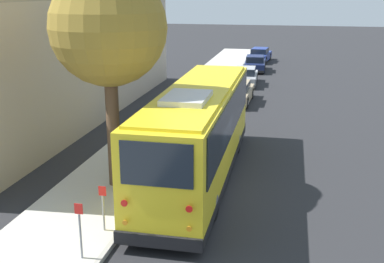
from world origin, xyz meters
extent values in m
plane|color=#28282B|center=(0.00, 0.00, 0.00)|extent=(160.00, 160.00, 0.00)
cube|color=beige|center=(0.00, 3.58, 0.07)|extent=(80.00, 3.29, 0.15)
cube|color=#AAA69D|center=(0.00, 1.86, 0.07)|extent=(80.00, 0.14, 0.15)
cube|color=yellow|center=(1.12, 0.51, 1.82)|extent=(11.10, 2.44, 3.04)
cube|color=black|center=(1.12, 0.51, 0.44)|extent=(11.16, 2.49, 0.28)
cube|color=black|center=(1.12, 0.51, 2.49)|extent=(10.20, 2.52, 1.46)
cube|color=black|center=(6.69, 0.55, 2.49)|extent=(0.05, 2.07, 1.53)
cube|color=black|center=(-4.45, 0.47, 2.60)|extent=(0.04, 1.89, 1.17)
cube|color=black|center=(6.69, 0.55, 3.20)|extent=(0.05, 1.70, 0.22)
cube|color=yellow|center=(1.12, 0.51, 3.38)|extent=(10.42, 2.22, 0.10)
cube|color=silver|center=(-0.86, 0.50, 3.50)|extent=(2.05, 1.35, 0.20)
cube|color=black|center=(6.72, 0.55, 0.48)|extent=(0.12, 2.38, 0.36)
cube|color=black|center=(-4.48, 0.47, 0.48)|extent=(0.12, 2.38, 0.36)
cylinder|color=red|center=(-4.54, 1.32, 1.52)|extent=(0.03, 0.18, 0.18)
cylinder|color=orange|center=(-4.54, 1.32, 0.97)|extent=(0.03, 0.14, 0.14)
cylinder|color=red|center=(-4.53, -0.38, 1.52)|extent=(0.03, 0.18, 0.18)
cylinder|color=orange|center=(-4.53, -0.38, 0.97)|extent=(0.03, 0.14, 0.14)
cube|color=white|center=(6.77, 1.34, 0.65)|extent=(0.04, 0.32, 0.18)
cube|color=white|center=(6.78, -0.24, 0.65)|extent=(0.04, 0.32, 0.18)
cube|color=black|center=(6.31, 1.89, 2.78)|extent=(0.06, 0.10, 0.24)
cylinder|color=black|center=(4.39, 1.56, 0.55)|extent=(1.10, 0.31, 1.09)
cylinder|color=slate|center=(4.39, 1.56, 0.55)|extent=(0.49, 0.32, 0.49)
cylinder|color=black|center=(4.41, -0.49, 0.55)|extent=(1.10, 0.31, 1.09)
cylinder|color=slate|center=(4.41, -0.49, 0.55)|extent=(0.49, 0.32, 0.49)
cylinder|color=black|center=(-2.00, 1.51, 0.55)|extent=(1.10, 0.31, 1.09)
cylinder|color=slate|center=(-2.00, 1.51, 0.55)|extent=(0.49, 0.32, 0.49)
cylinder|color=black|center=(-1.98, -0.54, 0.55)|extent=(1.10, 0.31, 1.09)
cylinder|color=slate|center=(-1.98, -0.54, 0.55)|extent=(0.49, 0.32, 0.49)
cube|color=tan|center=(13.84, 0.64, 0.49)|extent=(4.38, 1.79, 0.65)
cube|color=black|center=(13.73, 0.64, 1.05)|extent=(2.09, 1.51, 0.48)
cube|color=tan|center=(13.73, 0.64, 1.29)|extent=(2.00, 1.48, 0.05)
cube|color=black|center=(16.03, 0.60, 0.27)|extent=(0.11, 1.66, 0.20)
cube|color=black|center=(11.64, 0.68, 0.27)|extent=(0.11, 1.66, 0.20)
cylinder|color=black|center=(15.23, 1.39, 0.33)|extent=(0.67, 0.21, 0.66)
cylinder|color=slate|center=(15.23, 1.39, 0.33)|extent=(0.30, 0.23, 0.30)
cylinder|color=black|center=(15.20, -0.16, 0.33)|extent=(0.67, 0.21, 0.66)
cylinder|color=slate|center=(15.20, -0.16, 0.33)|extent=(0.30, 0.23, 0.30)
cylinder|color=black|center=(12.48, 1.45, 0.33)|extent=(0.67, 0.21, 0.66)
cylinder|color=slate|center=(12.48, 1.45, 0.33)|extent=(0.30, 0.23, 0.30)
cylinder|color=black|center=(12.45, -0.11, 0.33)|extent=(0.67, 0.21, 0.66)
cylinder|color=slate|center=(12.45, -0.11, 0.33)|extent=(0.30, 0.23, 0.30)
cube|color=#A8AAAF|center=(19.81, 0.72, 0.46)|extent=(4.24, 1.79, 0.61)
cube|color=black|center=(19.70, 0.72, 1.00)|extent=(2.03, 1.48, 0.48)
cube|color=#A8AAAF|center=(19.70, 0.72, 1.24)|extent=(1.95, 1.44, 0.05)
cube|color=black|center=(21.92, 0.81, 0.25)|extent=(0.14, 1.58, 0.20)
cube|color=black|center=(17.70, 0.64, 0.25)|extent=(0.14, 1.58, 0.20)
cylinder|color=black|center=(21.10, 1.51, 0.31)|extent=(0.62, 0.22, 0.61)
cylinder|color=slate|center=(21.10, 1.51, 0.31)|extent=(0.28, 0.23, 0.28)
cylinder|color=black|center=(21.16, 0.04, 0.31)|extent=(0.62, 0.22, 0.61)
cylinder|color=slate|center=(21.16, 0.04, 0.31)|extent=(0.28, 0.23, 0.28)
cylinder|color=black|center=(18.46, 1.41, 0.31)|extent=(0.62, 0.22, 0.61)
cylinder|color=slate|center=(18.46, 1.41, 0.31)|extent=(0.28, 0.23, 0.28)
cylinder|color=black|center=(18.52, -0.06, 0.31)|extent=(0.62, 0.22, 0.61)
cylinder|color=slate|center=(18.52, -0.06, 0.31)|extent=(0.28, 0.23, 0.28)
cube|color=#19234C|center=(25.96, 0.55, 0.48)|extent=(4.09, 1.87, 0.64)
cube|color=black|center=(25.85, 0.55, 1.05)|extent=(1.97, 1.54, 0.48)
cube|color=#19234C|center=(25.85, 0.55, 1.29)|extent=(1.89, 1.50, 0.05)
cube|color=black|center=(27.99, 0.65, 0.26)|extent=(0.16, 1.63, 0.20)
cube|color=black|center=(23.93, 0.46, 0.26)|extent=(0.16, 1.63, 0.20)
cylinder|color=black|center=(27.19, 1.38, 0.33)|extent=(0.66, 0.23, 0.66)
cylinder|color=slate|center=(27.19, 1.38, 0.33)|extent=(0.30, 0.23, 0.30)
cylinder|color=black|center=(27.26, -0.16, 0.33)|extent=(0.66, 0.23, 0.66)
cylinder|color=slate|center=(27.26, -0.16, 0.33)|extent=(0.30, 0.23, 0.30)
cylinder|color=black|center=(24.65, 1.26, 0.33)|extent=(0.66, 0.23, 0.66)
cylinder|color=slate|center=(24.65, 1.26, 0.33)|extent=(0.30, 0.23, 0.30)
cylinder|color=black|center=(24.72, -0.27, 0.33)|extent=(0.66, 0.23, 0.66)
cylinder|color=slate|center=(24.72, -0.27, 0.33)|extent=(0.30, 0.23, 0.30)
cube|color=navy|center=(31.61, 0.56, 0.48)|extent=(4.58, 2.05, 0.64)
cube|color=black|center=(31.49, 0.57, 1.04)|extent=(2.22, 1.62, 0.48)
cube|color=navy|center=(31.49, 0.57, 1.28)|extent=(2.14, 1.58, 0.05)
cube|color=black|center=(33.84, 0.37, 0.26)|extent=(0.22, 1.62, 0.20)
cube|color=black|center=(29.37, 0.75, 0.26)|extent=(0.22, 1.62, 0.20)
cylinder|color=black|center=(33.07, 1.20, 0.33)|extent=(0.67, 0.26, 0.65)
cylinder|color=slate|center=(33.07, 1.20, 0.33)|extent=(0.31, 0.24, 0.29)
cylinder|color=black|center=(32.94, -0.32, 0.33)|extent=(0.67, 0.26, 0.65)
cylinder|color=slate|center=(32.94, -0.32, 0.33)|extent=(0.31, 0.24, 0.29)
cylinder|color=black|center=(30.27, 1.44, 0.33)|extent=(0.67, 0.26, 0.65)
cylinder|color=slate|center=(30.27, 1.44, 0.33)|extent=(0.31, 0.24, 0.29)
cylinder|color=black|center=(30.14, -0.08, 0.33)|extent=(0.67, 0.26, 0.65)
cylinder|color=slate|center=(30.14, -0.08, 0.33)|extent=(0.31, 0.24, 0.29)
cylinder|color=brown|center=(-0.29, 3.21, 2.20)|extent=(0.45, 0.45, 4.09)
sphere|color=olive|center=(-0.29, 3.21, 5.58)|extent=(3.83, 3.83, 3.83)
cylinder|color=gray|center=(-5.11, 2.31, 0.77)|extent=(0.06, 0.06, 1.24)
cube|color=red|center=(-5.11, 2.31, 1.53)|extent=(0.02, 0.22, 0.28)
cylinder|color=gray|center=(-3.60, 2.31, 0.69)|extent=(0.06, 0.06, 1.07)
cube|color=red|center=(-3.60, 2.31, 1.36)|extent=(0.02, 0.22, 0.28)
cube|color=tan|center=(8.83, 10.52, 3.16)|extent=(23.70, 7.13, 6.33)
camera|label=1|loc=(-15.19, -2.73, 6.79)|focal=45.00mm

